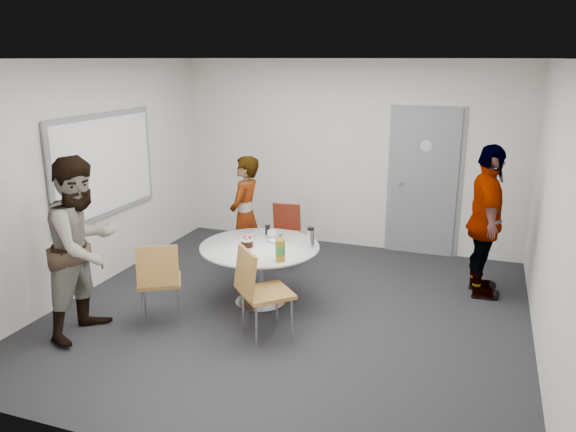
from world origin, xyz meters
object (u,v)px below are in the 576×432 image
at_px(chair_far, 285,229).
at_px(person_left, 83,247).
at_px(chair_near_left, 159,276).
at_px(person_main, 245,217).
at_px(chair_near_right, 257,285).
at_px(person_right, 486,222).
at_px(table, 262,254).
at_px(whiteboard, 105,165).
at_px(door, 424,183).

relative_size(chair_far, person_left, 0.46).
xyz_separation_m(chair_far, person_left, (-1.20, -2.50, 0.41)).
relative_size(chair_near_left, person_main, 0.59).
height_order(chair_near_right, person_right, person_right).
bearing_deg(table, person_right, 25.64).
bearing_deg(chair_far, whiteboard, 26.63).
bearing_deg(chair_far, person_right, 170.61).
relative_size(chair_near_right, person_left, 0.52).
height_order(chair_near_left, person_left, person_left).
xyz_separation_m(whiteboard, person_right, (4.41, 1.01, -0.55)).
height_order(chair_far, person_main, person_main).
bearing_deg(chair_near_left, door, 24.47).
bearing_deg(chair_near_left, chair_near_right, -27.93).
bearing_deg(chair_near_right, person_right, 89.23).
height_order(table, person_main, person_main).
xyz_separation_m(chair_near_left, person_left, (-0.61, -0.35, 0.35)).
distance_m(table, chair_far, 1.31).
height_order(whiteboard, chair_near_left, whiteboard).
relative_size(chair_near_left, chair_near_right, 0.96).
bearing_deg(door, person_left, -128.58).
distance_m(door, person_left, 4.60).
bearing_deg(person_right, door, 25.11).
bearing_deg(person_left, person_main, -21.41).
relative_size(chair_near_right, chair_far, 1.15).
bearing_deg(chair_near_left, person_right, 1.71).
xyz_separation_m(chair_near_left, chair_near_right, (1.07, 0.05, 0.03)).
bearing_deg(chair_near_left, whiteboard, 112.68).
relative_size(person_main, person_right, 0.86).
bearing_deg(whiteboard, table, -2.95).
bearing_deg(chair_near_right, whiteboard, -155.17).
distance_m(table, person_main, 0.96).
distance_m(door, person_right, 1.54).
relative_size(door, person_main, 1.37).
bearing_deg(chair_near_left, table, 16.82).
height_order(table, chair_near_right, table).
bearing_deg(person_right, chair_far, 77.40).
xyz_separation_m(table, person_right, (2.32, 1.12, 0.30)).
height_order(table, chair_far, table).
distance_m(chair_far, person_left, 2.80).
distance_m(whiteboard, person_left, 1.58).
distance_m(door, chair_far, 2.07).
bearing_deg(door, person_main, -141.20).
bearing_deg(door, person_right, -56.27).
distance_m(chair_near_left, person_left, 0.79).
relative_size(whiteboard, chair_near_left, 2.08).
distance_m(door, chair_near_left, 3.99).
bearing_deg(chair_near_right, person_left, -120.63).
xyz_separation_m(person_main, person_left, (-0.86, -1.98, 0.14)).
distance_m(chair_far, person_main, 0.68).
bearing_deg(person_left, person_right, -55.98).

